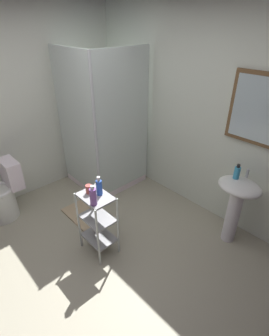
{
  "coord_description": "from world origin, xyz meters",
  "views": [
    {
      "loc": [
        1.65,
        -0.84,
        2.3
      ],
      "look_at": [
        0.06,
        0.63,
        1.04
      ],
      "focal_mm": 27.94,
      "sensor_mm": 36.0,
      "label": 1
    }
  ],
  "objects": [
    {
      "name": "shampoo_bottle_blue",
      "position": [
        -0.16,
        0.36,
        0.83
      ],
      "size": [
        0.06,
        0.06,
        0.21
      ],
      "color": "#2651B2",
      "rests_on": "storage_cart"
    },
    {
      "name": "bath_mat",
      "position": [
        -0.79,
        0.52,
        0.01
      ],
      "size": [
        0.6,
        0.4,
        0.02
      ],
      "primitive_type": "cube",
      "color": "tan",
      "rests_on": "ground_plane"
    },
    {
      "name": "conditioner_bottle_purple",
      "position": [
        -0.07,
        0.22,
        0.83
      ],
      "size": [
        0.07,
        0.07,
        0.21
      ],
      "color": "#8550A7",
      "rests_on": "storage_cart"
    },
    {
      "name": "shower_stall",
      "position": [
        -1.21,
        1.19,
        0.46
      ],
      "size": [
        0.92,
        0.92,
        2.0
      ],
      "color": "white",
      "rests_on": "ground_plane"
    },
    {
      "name": "pedestal_sink",
      "position": [
        0.74,
        1.52,
        0.58
      ],
      "size": [
        0.46,
        0.37,
        0.81
      ],
      "color": "white",
      "rests_on": "ground_plane"
    },
    {
      "name": "storage_cart",
      "position": [
        -0.17,
        0.31,
        0.44
      ],
      "size": [
        0.38,
        0.28,
        0.74
      ],
      "color": "silver",
      "rests_on": "ground_plane"
    },
    {
      "name": "wall_back",
      "position": [
        0.01,
        1.85,
        1.25
      ],
      "size": [
        4.2,
        0.14,
        2.5
      ],
      "color": "silver",
      "rests_on": "ground_plane"
    },
    {
      "name": "rinse_cup",
      "position": [
        -0.26,
        0.3,
        0.79
      ],
      "size": [
        0.06,
        0.06,
        0.09
      ],
      "primitive_type": "cylinder",
      "color": "#B24742",
      "rests_on": "storage_cart"
    },
    {
      "name": "sink_faucet",
      "position": [
        0.74,
        1.64,
        0.86
      ],
      "size": [
        0.03,
        0.03,
        0.1
      ],
      "primitive_type": "cylinder",
      "color": "silver",
      "rests_on": "pedestal_sink"
    },
    {
      "name": "hand_soap_bottle",
      "position": [
        0.67,
        1.54,
        0.88
      ],
      "size": [
        0.06,
        0.06,
        0.17
      ],
      "color": "#389ED1",
      "rests_on": "pedestal_sink"
    },
    {
      "name": "ground_plane",
      "position": [
        0.0,
        0.0,
        -0.01
      ],
      "size": [
        4.2,
        4.2,
        0.02
      ],
      "primitive_type": "cube",
      "color": "#A19C86"
    },
    {
      "name": "toilet",
      "position": [
        -1.48,
        -0.23,
        0.31
      ],
      "size": [
        0.37,
        0.49,
        0.76
      ],
      "color": "white",
      "rests_on": "ground_plane"
    }
  ]
}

